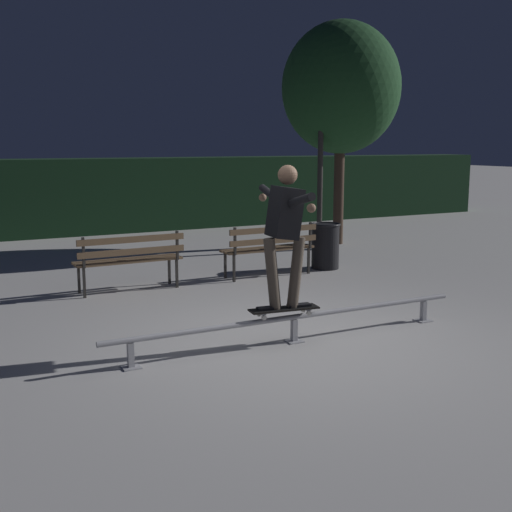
# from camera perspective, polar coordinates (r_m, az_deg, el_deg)

# --- Properties ---
(ground_plane) EXTENTS (90.00, 90.00, 0.00)m
(ground_plane) POSITION_cam_1_polar(r_m,az_deg,el_deg) (7.27, 3.42, -7.57)
(ground_plane) COLOR #ADAAA8
(hedge_backdrop) EXTENTS (24.00, 1.20, 1.81)m
(hedge_backdrop) POSITION_cam_1_polar(r_m,az_deg,el_deg) (16.37, -14.65, 5.14)
(hedge_backdrop) COLOR black
(hedge_backdrop) RESTS_ON ground
(grind_rail) EXTENTS (4.38, 0.18, 0.31)m
(grind_rail) POSITION_cam_1_polar(r_m,az_deg,el_deg) (7.21, 3.39, -5.68)
(grind_rail) COLOR #9E9EA3
(grind_rail) RESTS_ON ground
(skateboard) EXTENTS (0.80, 0.29, 0.09)m
(skateboard) POSITION_cam_1_polar(r_m,az_deg,el_deg) (7.11, 2.48, -4.72)
(skateboard) COLOR black
(skateboard) RESTS_ON grind_rail
(skateboarder) EXTENTS (0.63, 1.40, 1.56)m
(skateboarder) POSITION_cam_1_polar(r_m,az_deg,el_deg) (6.93, 2.56, 2.79)
(skateboarder) COLOR black
(skateboarder) RESTS_ON skateboard
(park_bench_leftmost) EXTENTS (1.61, 0.45, 0.88)m
(park_bench_leftmost) POSITION_cam_1_polar(r_m,az_deg,el_deg) (9.72, -11.07, -0.00)
(park_bench_leftmost) COLOR #282623
(park_bench_leftmost) RESTS_ON ground
(park_bench_left_center) EXTENTS (1.61, 0.45, 0.88)m
(park_bench_left_center) POSITION_cam_1_polar(r_m,az_deg,el_deg) (10.60, 1.26, 1.00)
(park_bench_left_center) COLOR #282623
(park_bench_left_center) RESTS_ON ground
(tree_far_right) EXTENTS (2.51, 2.51, 4.71)m
(tree_far_right) POSITION_cam_1_polar(r_m,az_deg,el_deg) (14.20, 7.50, 14.44)
(tree_far_right) COLOR #3D2D23
(tree_far_right) RESTS_ON ground
(lamp_post_right) EXTENTS (0.32, 0.32, 3.90)m
(lamp_post_right) POSITION_cam_1_polar(r_m,az_deg,el_deg) (13.36, 5.74, 11.17)
(lamp_post_right) COLOR #282623
(lamp_post_right) RESTS_ON ground
(trash_can) EXTENTS (0.52, 0.52, 0.80)m
(trash_can) POSITION_cam_1_polar(r_m,az_deg,el_deg) (11.41, 6.14, 0.95)
(trash_can) COLOR black
(trash_can) RESTS_ON ground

